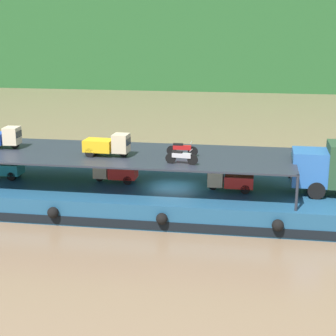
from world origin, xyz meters
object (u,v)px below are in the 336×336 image
Objects in this scene: mini_truck_lower_stern at (0,167)px; motorcycle_upper_centre at (182,149)px; mini_truck_upper_mid at (108,145)px; mini_truck_lower_mid at (230,180)px; mini_truck_lower_aft at (114,171)px; cargo_barge at (172,199)px; mini_truck_upper_stern at (0,137)px; motorcycle_upper_port at (181,157)px.

motorcycle_upper_centre is (11.91, -0.29, 1.74)m from mini_truck_lower_stern.
mini_truck_upper_mid is at bearing -170.40° from motorcycle_upper_centre.
mini_truck_lower_aft is at bearing 174.40° from mini_truck_lower_mid.
mini_truck_lower_mid is (14.83, -0.46, 0.00)m from mini_truck_lower_stern.
mini_truck_lower_mid reaches higher than cargo_barge.
mini_truck_lower_stern is 12.04m from motorcycle_upper_centre.
mini_truck_upper_mid is at bearing -169.38° from cargo_barge.
mini_truck_upper_stern and mini_truck_upper_mid have the same top height.
cargo_barge is 11.45× the size of mini_truck_lower_aft.
mini_truck_lower_mid is (7.28, -0.71, 0.00)m from mini_truck_lower_aft.
motorcycle_upper_port is (4.59, -2.51, 1.74)m from mini_truck_lower_aft.
mini_truck_upper_mid reaches higher than cargo_barge.
mini_truck_upper_stern is 0.99× the size of mini_truck_upper_mid.
cargo_barge is 16.56× the size of motorcycle_upper_port.
mini_truck_lower_aft reaches higher than cargo_barge.
mini_truck_lower_aft is 2.38m from mini_truck_upper_mid.
mini_truck_lower_stern is (-11.34, 0.32, 1.44)m from cargo_barge.
motorcycle_upper_port reaches higher than mini_truck_lower_stern.
mini_truck_upper_stern reaches higher than mini_truck_lower_stern.
mini_truck_lower_aft is 1.44× the size of motorcycle_upper_centre.
mini_truck_lower_mid is at bearing -3.28° from motorcycle_upper_centre.
cargo_barge is at bearing 112.33° from motorcycle_upper_port.
mini_truck_lower_stern is at bearing -178.08° from mini_truck_lower_aft.
mini_truck_lower_stern and mini_truck_lower_mid have the same top height.
mini_truck_lower_mid is 0.99× the size of mini_truck_upper_stern.
mini_truck_lower_stern is at bearing 153.27° from mini_truck_upper_stern.
cargo_barge is 5.20m from mini_truck_upper_mid.
cargo_barge is 3.81m from motorcycle_upper_port.
motorcycle_upper_centre is (11.77, -0.22, -0.26)m from mini_truck_upper_stern.
mini_truck_lower_stern is 7.55m from mini_truck_lower_aft.
motorcycle_upper_port is (0.80, -1.94, 3.18)m from cargo_barge.
motorcycle_upper_port reaches higher than mini_truck_lower_aft.
mini_truck_lower_mid is at bearing 4.50° from mini_truck_upper_mid.
mini_truck_upper_stern is at bearing -26.73° from mini_truck_lower_stern.
motorcycle_upper_centre reaches higher than cargo_barge.
mini_truck_upper_stern reaches higher than mini_truck_lower_mid.
motorcycle_upper_centre is at bearing 9.60° from mini_truck_upper_mid.
mini_truck_lower_aft is at bearing 88.56° from mini_truck_upper_mid.
mini_truck_lower_aft and mini_truck_lower_mid have the same top height.
mini_truck_lower_aft is (7.55, 0.25, 0.00)m from mini_truck_lower_stern.
motorcycle_upper_port is at bearing -10.35° from mini_truck_upper_stern.
motorcycle_upper_centre is (-2.92, 0.17, 1.74)m from mini_truck_lower_mid.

